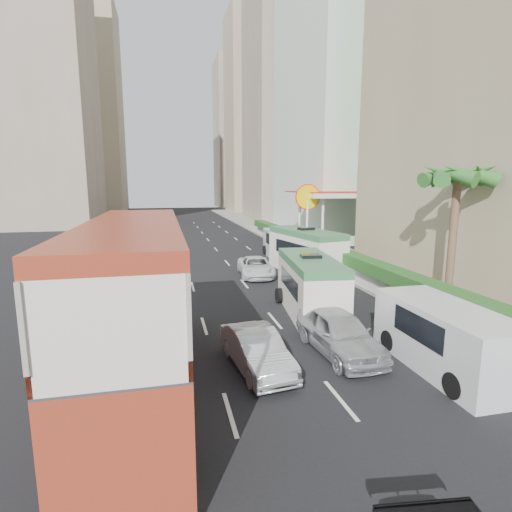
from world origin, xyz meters
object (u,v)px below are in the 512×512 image
object	(u,v)px
double_decker_bus	(137,308)
minibus_near	(310,286)
shell_station	(330,221)
car_silver_lane_b	(339,353)
palm_tree	(452,244)
car_silver_lane_a	(256,369)
van_asset	(256,276)
minibus_far	(306,252)
panel_van_near	(445,338)
panel_van_far	(282,244)

from	to	relation	value
double_decker_bus	minibus_near	distance (m)	9.41
shell_station	double_decker_bus	bearing A→B (deg)	-124.82
car_silver_lane_b	palm_tree	bearing A→B (deg)	20.10
car_silver_lane_a	van_asset	size ratio (longest dim) A/B	0.88
van_asset	minibus_near	size ratio (longest dim) A/B	0.75
double_decker_bus	shell_station	xyz separation A→B (m)	(16.00, 23.00, 0.22)
car_silver_lane_a	palm_tree	size ratio (longest dim) A/B	0.64
shell_station	palm_tree	bearing A→B (deg)	-96.60
double_decker_bus	van_asset	size ratio (longest dim) A/B	2.39
palm_tree	shell_station	xyz separation A→B (m)	(2.20, 19.00, -0.63)
minibus_far	shell_station	bearing A→B (deg)	46.23
double_decker_bus	van_asset	distance (m)	15.74
van_asset	panel_van_near	distance (m)	15.24
panel_van_near	shell_station	xyz separation A→B (m)	(6.18, 23.91, 1.67)
minibus_far	double_decker_bus	bearing A→B (deg)	-137.52
minibus_far	shell_station	distance (m)	10.51
panel_van_near	shell_station	distance (m)	24.75
car_silver_lane_a	van_asset	xyz separation A→B (m)	(3.08, 13.52, 0.00)
minibus_near	van_asset	bearing A→B (deg)	101.73
car_silver_lane_a	palm_tree	distance (m)	11.22
minibus_far	panel_van_near	distance (m)	15.12
palm_tree	car_silver_lane_a	bearing A→B (deg)	-160.69
van_asset	shell_station	distance (m)	13.19
car_silver_lane_b	car_silver_lane_a	bearing A→B (deg)	-173.29
panel_van_near	van_asset	bearing A→B (deg)	101.79
panel_van_near	palm_tree	distance (m)	6.73
palm_tree	van_asset	bearing A→B (deg)	125.12
double_decker_bus	shell_station	distance (m)	28.02
double_decker_bus	minibus_near	world-z (taller)	double_decker_bus
car_silver_lane_a	shell_station	distance (m)	25.82
van_asset	panel_van_near	xyz separation A→B (m)	(3.04, -14.89, 1.08)
panel_van_far	minibus_near	bearing A→B (deg)	-97.62
car_silver_lane_b	shell_station	xyz separation A→B (m)	(9.07, 21.97, 2.75)
van_asset	minibus_far	bearing A→B (deg)	8.12
car_silver_lane_b	van_asset	world-z (taller)	car_silver_lane_b
car_silver_lane_a	panel_van_near	size ratio (longest dim) A/B	0.75
minibus_near	panel_van_near	world-z (taller)	minibus_near
car_silver_lane_b	panel_van_far	bearing A→B (deg)	76.15
panel_van_near	shell_station	bearing A→B (deg)	75.76
car_silver_lane_b	minibus_far	distance (m)	13.70
van_asset	minibus_near	bearing A→B (deg)	-80.41
minibus_near	panel_van_far	distance (m)	14.96
panel_van_far	minibus_far	bearing A→B (deg)	-87.05
car_silver_lane_a	palm_tree	world-z (taller)	palm_tree
car_silver_lane_a	car_silver_lane_b	xyz separation A→B (m)	(3.23, 0.57, 0.00)
minibus_near	panel_van_near	distance (m)	6.89
double_decker_bus	car_silver_lane_b	size ratio (longest dim) A/B	2.39
double_decker_bus	car_silver_lane_b	xyz separation A→B (m)	(6.93, 1.03, -2.53)
minibus_near	panel_van_near	bearing A→B (deg)	-63.38
panel_van_far	shell_station	size ratio (longest dim) A/B	0.71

